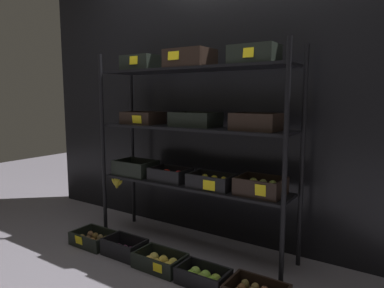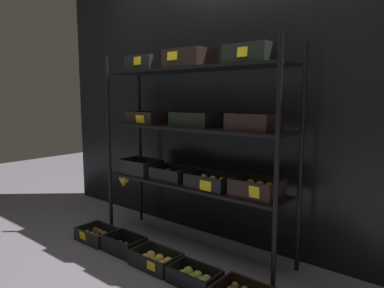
# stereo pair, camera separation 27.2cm
# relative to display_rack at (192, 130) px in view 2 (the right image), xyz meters

# --- Properties ---
(ground_plane) EXTENTS (10.00, 10.00, 0.00)m
(ground_plane) POSITION_rel_display_rack_xyz_m (0.00, 0.00, -0.96)
(ground_plane) COLOR slate
(storefront_wall) EXTENTS (4.02, 0.12, 2.43)m
(storefront_wall) POSITION_rel_display_rack_xyz_m (0.00, 0.39, 0.25)
(storefront_wall) COLOR black
(storefront_wall) RESTS_ON ground_plane
(display_rack) EXTENTS (1.74, 0.40, 1.57)m
(display_rack) POSITION_rel_display_rack_xyz_m (0.00, 0.00, 0.00)
(display_rack) COLOR black
(display_rack) RESTS_ON ground_plane
(crate_ground_kiwi) EXTENTS (0.34, 0.26, 0.11)m
(crate_ground_kiwi) POSITION_rel_display_rack_xyz_m (-0.71, -0.40, -0.92)
(crate_ground_kiwi) COLOR black
(crate_ground_kiwi) RESTS_ON ground_plane
(crate_ground_plum) EXTENTS (0.32, 0.21, 0.13)m
(crate_ground_plum) POSITION_rel_display_rack_xyz_m (-0.36, -0.40, -0.91)
(crate_ground_plum) COLOR black
(crate_ground_plum) RESTS_ON ground_plane
(crate_ground_apple_gold) EXTENTS (0.36, 0.23, 0.11)m
(crate_ground_apple_gold) POSITION_rel_display_rack_xyz_m (0.01, -0.41, -0.92)
(crate_ground_apple_gold) COLOR black
(crate_ground_apple_gold) RESTS_ON ground_plane
(crate_ground_apple_green) EXTENTS (0.34, 0.20, 0.11)m
(crate_ground_apple_green) POSITION_rel_display_rack_xyz_m (0.37, -0.42, -0.92)
(crate_ground_apple_green) COLOR black
(crate_ground_apple_green) RESTS_ON ground_plane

